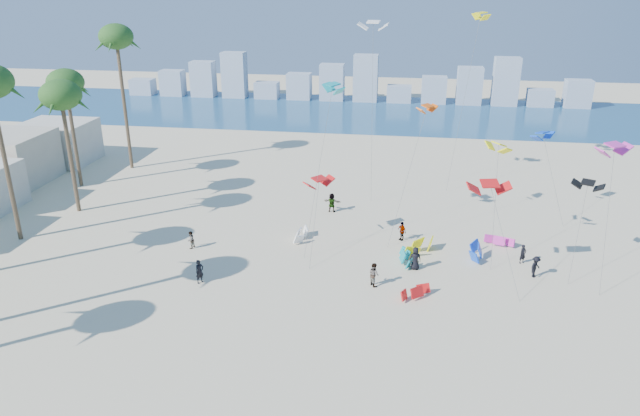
# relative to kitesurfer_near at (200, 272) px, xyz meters

# --- Properties ---
(ground) EXTENTS (220.00, 220.00, 0.00)m
(ground) POSITION_rel_kitesurfer_near_xyz_m (5.34, -10.72, -0.93)
(ground) COLOR beige
(ground) RESTS_ON ground
(ocean) EXTENTS (220.00, 220.00, 0.00)m
(ocean) POSITION_rel_kitesurfer_near_xyz_m (5.34, 61.28, -0.93)
(ocean) COLOR navy
(ocean) RESTS_ON ground
(kitesurfer_near) EXTENTS (0.76, 0.81, 1.87)m
(kitesurfer_near) POSITION_rel_kitesurfer_near_xyz_m (0.00, 0.00, 0.00)
(kitesurfer_near) COLOR black
(kitesurfer_near) RESTS_ON ground
(kitesurfer_mid) EXTENTS (1.07, 1.12, 1.82)m
(kitesurfer_mid) POSITION_rel_kitesurfer_near_xyz_m (12.96, 1.60, -0.03)
(kitesurfer_mid) COLOR gray
(kitesurfer_mid) RESTS_ON ground
(kitesurfers_far) EXTENTS (28.90, 12.10, 1.90)m
(kitesurfers_far) POSITION_rel_kitesurfer_near_xyz_m (13.60, 9.16, -0.05)
(kitesurfers_far) COLOR black
(kitesurfers_far) RESTS_ON ground
(grounded_kites) EXTENTS (19.34, 12.10, 1.09)m
(grounded_kites) POSITION_rel_kitesurfer_near_xyz_m (16.38, 6.86, -0.46)
(grounded_kites) COLOR white
(grounded_kites) RESTS_ON ground
(flying_kites) EXTENTS (24.83, 29.96, 18.54)m
(flying_kites) POSITION_rel_kitesurfer_near_xyz_m (18.93, 12.73, 10.12)
(flying_kites) COLOR red
(flying_kites) RESTS_ON ground
(palm_row) EXTENTS (10.56, 44.80, 16.73)m
(palm_row) POSITION_rel_kitesurfer_near_xyz_m (-17.33, 5.46, 11.10)
(palm_row) COLOR brown
(palm_row) RESTS_ON ground
(distant_skyline) EXTENTS (85.00, 3.00, 8.40)m
(distant_skyline) POSITION_rel_kitesurfer_near_xyz_m (4.16, 71.28, 2.15)
(distant_skyline) COLOR #9EADBF
(distant_skyline) RESTS_ON ground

